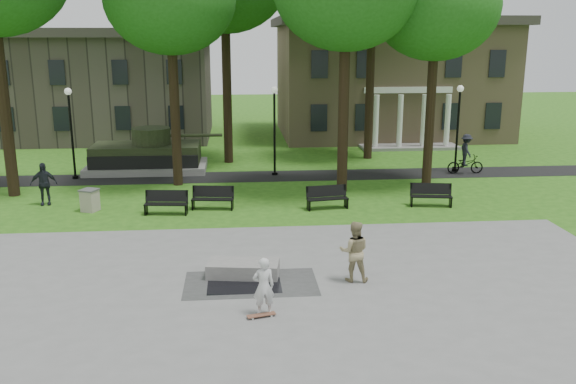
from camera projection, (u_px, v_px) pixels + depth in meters
name	position (u px, v px, depth m)	size (l,w,h in m)	color
ground	(284.00, 253.00, 20.98)	(120.00, 120.00, 0.00)	#295B15
plaza	(299.00, 318.00, 16.15)	(22.00, 16.00, 0.02)	gray
footpath	(266.00, 176.00, 32.56)	(44.00, 2.60, 0.01)	black
building_right	(388.00, 76.00, 45.84)	(17.00, 12.00, 8.60)	#9E8460
building_left	(106.00, 88.00, 44.74)	(15.00, 10.00, 7.20)	#4C443D
tree_3	(436.00, 7.00, 28.69)	(6.00, 6.00, 11.19)	black
lamp_left	(71.00, 126.00, 31.32)	(0.36, 0.36, 4.73)	black
lamp_mid	(274.00, 123.00, 32.20)	(0.36, 0.36, 4.73)	black
lamp_right	(458.00, 121.00, 33.04)	(0.36, 0.36, 4.73)	black
tank_monument	(148.00, 156.00, 33.74)	(7.45, 3.40, 2.40)	gray
puddle	(244.00, 286.00, 18.16)	(2.20, 1.20, 0.00)	black
concrete_block	(243.00, 269.00, 18.93)	(2.20, 1.00, 0.45)	gray
skateboard	(261.00, 316.00, 16.15)	(0.78, 0.20, 0.07)	brown
skateboarder	(264.00, 286.00, 16.15)	(0.58, 0.38, 1.60)	silver
friend_watching	(354.00, 251.00, 18.37)	(0.91, 0.71, 1.88)	#998C63
pedestrian_walker	(44.00, 184.00, 26.83)	(1.12, 0.46, 1.91)	#20232A
cyclist	(466.00, 158.00, 33.02)	(1.98, 1.12, 2.17)	black
park_bench_0	(166.00, 202.00, 25.53)	(1.84, 0.71, 1.00)	black
park_bench_1	(213.00, 197.00, 26.28)	(1.84, 0.75, 1.00)	black
park_bench_2	(327.00, 197.00, 26.36)	(1.85, 0.78, 1.00)	black
park_bench_3	(431.00, 194.00, 26.75)	(1.85, 0.79, 1.00)	black
trash_bin	(90.00, 200.00, 25.96)	(0.87, 0.87, 0.96)	#ACA28E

